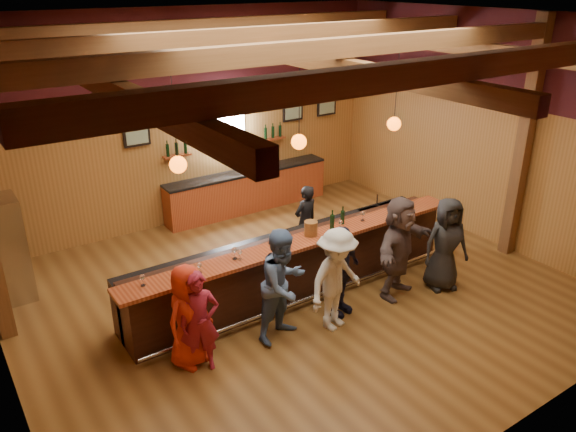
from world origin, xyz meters
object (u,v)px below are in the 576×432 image
(customer_brown, at_px, (399,247))
(customer_dark, at_px, (446,244))
(bar_counter, at_px, (294,263))
(customer_denim, at_px, (284,285))
(bottle_a, at_px, (332,222))
(bartender, at_px, (305,222))
(back_bar_cabinet, at_px, (248,190))
(customer_redvest, at_px, (200,322))
(ice_bucket, at_px, (311,228))
(customer_white, at_px, (336,280))
(customer_orange, at_px, (188,316))
(stainless_fridge, at_px, (3,251))
(customer_navy, at_px, (340,271))

(customer_brown, xyz_separation_m, customer_dark, (0.84, -0.28, -0.06))
(bar_counter, distance_m, customer_denim, 1.40)
(customer_dark, distance_m, bottle_a, 2.00)
(bar_counter, distance_m, bartender, 1.32)
(back_bar_cabinet, height_order, customer_redvest, customer_redvest)
(customer_brown, xyz_separation_m, bartender, (-0.46, 2.02, -0.16))
(customer_dark, height_order, ice_bucket, customer_dark)
(customer_redvest, xyz_separation_m, bottle_a, (2.85, 0.75, 0.50))
(customer_white, bearing_deg, customer_orange, 155.48)
(customer_redvest, height_order, bottle_a, customer_redvest)
(customer_denim, relative_size, customer_white, 1.06)
(back_bar_cabinet, relative_size, stainless_fridge, 2.22)
(stainless_fridge, bearing_deg, customer_denim, -47.10)
(customer_denim, distance_m, bartender, 2.66)
(customer_dark, bearing_deg, bottle_a, 164.72)
(bar_counter, relative_size, customer_orange, 4.11)
(stainless_fridge, height_order, customer_brown, stainless_fridge)
(bottle_a, bearing_deg, customer_denim, -153.09)
(bottle_a, bearing_deg, stainless_fridge, 150.02)
(customer_redvest, bearing_deg, back_bar_cabinet, 73.23)
(bartender, relative_size, bottle_a, 4.19)
(customer_redvest, bearing_deg, customer_denim, 19.78)
(customer_orange, bearing_deg, ice_bucket, -10.05)
(customer_dark, relative_size, bartender, 1.14)
(bartender, bearing_deg, customer_redvest, 24.33)
(stainless_fridge, relative_size, customer_redvest, 1.20)
(bar_counter, xyz_separation_m, bottle_a, (0.60, -0.27, 0.72))
(customer_denim, xyz_separation_m, customer_white, (0.79, -0.25, -0.05))
(bartender, bearing_deg, customer_brown, 95.46)
(bottle_a, bearing_deg, back_bar_cabinet, 81.30)
(bartender, xyz_separation_m, ice_bucket, (-0.75, -1.18, 0.50))
(customer_redvest, distance_m, customer_white, 2.17)
(customer_redvest, bearing_deg, customer_navy, 20.31)
(bar_counter, bearing_deg, bartender, 45.50)
(bartender, bearing_deg, ice_bucket, 50.36)
(bar_counter, xyz_separation_m, customer_dark, (2.21, -1.37, 0.31))
(customer_orange, relative_size, customer_navy, 1.00)
(customer_white, height_order, customer_navy, customer_white)
(customer_dark, bearing_deg, bar_counter, 167.24)
(back_bar_cabinet, bearing_deg, bottle_a, -98.70)
(bartender, bearing_deg, customer_dark, 112.15)
(bar_counter, height_order, customer_navy, customer_navy)
(customer_white, distance_m, bottle_a, 1.29)
(customer_orange, xyz_separation_m, customer_white, (2.22, -0.46, 0.07))
(customer_brown, bearing_deg, back_bar_cabinet, 72.92)
(customer_navy, bearing_deg, bartender, 57.32)
(back_bar_cabinet, height_order, customer_orange, customer_orange)
(stainless_fridge, distance_m, ice_bucket, 5.07)
(customer_white, relative_size, bartender, 1.14)
(customer_navy, distance_m, customer_dark, 2.06)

